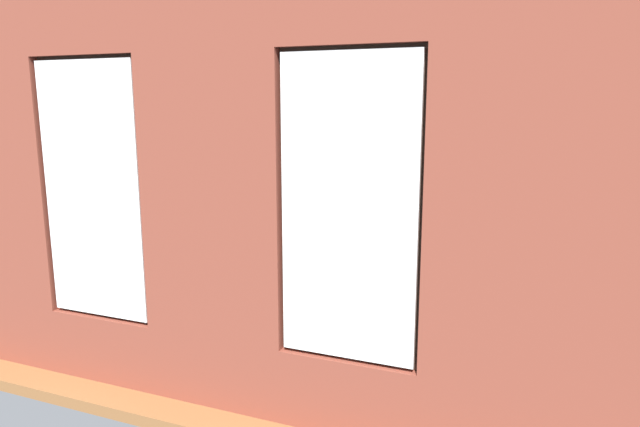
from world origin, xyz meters
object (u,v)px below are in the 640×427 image
(coffee_table, at_px, (342,283))
(couch_by_window, at_px, (264,336))
(media_console, at_px, (136,255))
(potted_plant_corner_near_left, at_px, (573,230))
(papasan_chair, at_px, (324,240))
(potted_plant_near_tv, at_px, (119,247))
(table_plant_small, at_px, (347,274))
(cup_ceramic, at_px, (378,275))
(couch_left, at_px, (558,301))
(potted_plant_between_couches, at_px, (414,329))
(potted_plant_corner_far_left, at_px, (587,369))
(remote_silver, at_px, (342,278))
(potted_plant_beside_window_right, at_px, (105,297))
(candle_jar, at_px, (331,270))
(tv_flatscreen, at_px, (133,207))

(coffee_table, bearing_deg, couch_by_window, 84.29)
(media_console, bearing_deg, potted_plant_corner_near_left, -163.12)
(papasan_chair, relative_size, potted_plant_near_tv, 0.75)
(table_plant_small, relative_size, media_console, 0.20)
(potted_plant_near_tv, bearing_deg, cup_ceramic, -164.56)
(couch_left, height_order, coffee_table, couch_left)
(media_console, relative_size, potted_plant_corner_near_left, 0.72)
(potted_plant_between_couches, xyz_separation_m, potted_plant_corner_far_left, (-1.26, 0.16, -0.04))
(remote_silver, distance_m, potted_plant_beside_window_right, 2.50)
(papasan_chair, bearing_deg, media_console, 28.52)
(papasan_chair, xyz_separation_m, potted_plant_corner_far_left, (-3.25, 3.21, 0.11))
(potted_plant_beside_window_right, relative_size, potted_plant_corner_far_left, 0.81)
(potted_plant_between_couches, bearing_deg, remote_silver, -52.74)
(candle_jar, bearing_deg, potted_plant_corner_near_left, -144.76)
(couch_by_window, bearing_deg, table_plant_small, -100.14)
(potted_plant_beside_window_right, bearing_deg, potted_plant_between_couches, -177.00)
(papasan_chair, bearing_deg, table_plant_small, 119.37)
(cup_ceramic, height_order, potted_plant_between_couches, potted_plant_between_couches)
(papasan_chair, distance_m, potted_plant_beside_window_right, 3.37)
(potted_plant_near_tv, bearing_deg, candle_jar, -162.16)
(coffee_table, bearing_deg, papasan_chair, -61.53)
(media_console, xyz_separation_m, tv_flatscreen, (0.00, -0.00, 0.67))
(media_console, xyz_separation_m, potted_plant_corner_near_left, (-5.53, -1.68, 0.47))
(cup_ceramic, xyz_separation_m, candle_jar, (0.55, 0.04, 0.00))
(couch_by_window, height_order, candle_jar, couch_by_window)
(potted_plant_beside_window_right, bearing_deg, couch_left, -153.55)
(cup_ceramic, distance_m, potted_plant_between_couches, 1.87)
(media_console, bearing_deg, papasan_chair, -151.48)
(tv_flatscreen, bearing_deg, coffee_table, 175.12)
(cup_ceramic, height_order, potted_plant_near_tv, potted_plant_near_tv)
(potted_plant_between_couches, relative_size, potted_plant_corner_far_left, 0.69)
(table_plant_small, xyz_separation_m, potted_plant_beside_window_right, (1.94, 1.57, 0.00))
(cup_ceramic, bearing_deg, potted_plant_corner_far_left, 137.93)
(tv_flatscreen, distance_m, papasan_chair, 2.66)
(candle_jar, relative_size, potted_plant_beside_window_right, 0.11)
(remote_silver, bearing_deg, potted_plant_near_tv, -150.79)
(tv_flatscreen, distance_m, potted_plant_beside_window_right, 2.39)
(coffee_table, distance_m, remote_silver, 0.06)
(coffee_table, height_order, table_plant_small, table_plant_small)
(potted_plant_beside_window_right, bearing_deg, candle_jar, -132.59)
(potted_plant_beside_window_right, xyz_separation_m, potted_plant_near_tv, (0.72, -1.04, 0.18))
(potted_plant_corner_near_left, bearing_deg, candle_jar, 35.24)
(couch_by_window, distance_m, remote_silver, 1.60)
(couch_left, xyz_separation_m, tv_flatscreen, (5.38, 0.08, 0.64))
(remote_silver, bearing_deg, table_plant_small, -36.51)
(couch_by_window, distance_m, potted_plant_beside_window_right, 1.69)
(couch_left, xyz_separation_m, potted_plant_corner_far_left, (-0.15, 2.05, 0.21))
(coffee_table, xyz_separation_m, potted_plant_corner_near_left, (-2.43, -1.94, 0.41))
(table_plant_small, height_order, media_console, media_console)
(couch_left, bearing_deg, potted_plant_corner_far_left, 3.80)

